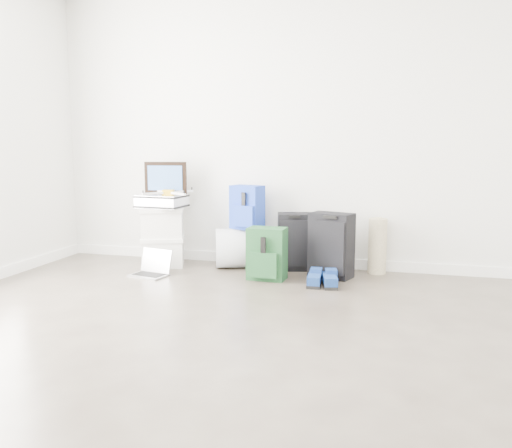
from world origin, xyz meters
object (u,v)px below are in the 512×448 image
(briefcase, at_px, (162,201))
(large_suitcase, at_px, (296,242))
(duffel_bag, at_px, (248,248))
(laptop, at_px, (152,269))
(carry_on, at_px, (331,245))
(boxes_stack, at_px, (163,237))

(briefcase, bearing_deg, large_suitcase, 12.81)
(duffel_bag, xyz_separation_m, laptop, (-0.77, -0.55, -0.14))
(duffel_bag, xyz_separation_m, carry_on, (0.84, -0.19, 0.10))
(briefcase, distance_m, laptop, 0.71)
(boxes_stack, height_order, briefcase, briefcase)
(briefcase, height_order, large_suitcase, briefcase)
(briefcase, bearing_deg, carry_on, 4.00)
(briefcase, relative_size, duffel_bag, 0.70)
(boxes_stack, bearing_deg, carry_on, -21.38)
(briefcase, relative_size, laptop, 1.17)
(boxes_stack, xyz_separation_m, briefcase, (0.00, 0.00, 0.35))
(boxes_stack, height_order, duffel_bag, boxes_stack)
(duffel_bag, bearing_deg, boxes_stack, 171.05)
(boxes_stack, bearing_deg, duffel_bag, -9.45)
(briefcase, xyz_separation_m, laptop, (0.06, -0.39, -0.59))
(duffel_bag, bearing_deg, carry_on, -32.57)
(briefcase, height_order, duffel_bag, briefcase)
(carry_on, height_order, laptop, carry_on)
(carry_on, relative_size, laptop, 1.58)
(briefcase, xyz_separation_m, large_suitcase, (1.31, 0.18, -0.37))
(boxes_stack, xyz_separation_m, carry_on, (1.68, -0.03, 0.00))
(large_suitcase, bearing_deg, duffel_bag, 167.10)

